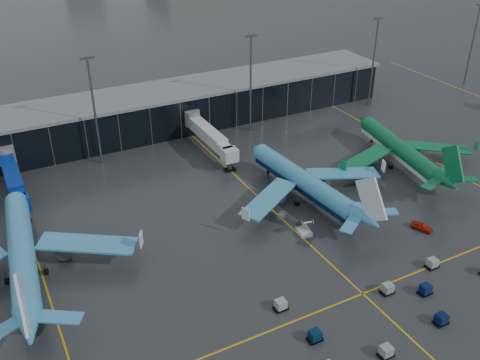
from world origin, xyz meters
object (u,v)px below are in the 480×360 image
airliner_arkefly (18,238)px  airliner_klm_near (303,170)px  baggage_carts (397,301)px  airliner_aer_lingus (400,139)px  service_van_red (422,226)px  mobile_airstair (304,230)px

airliner_arkefly → airliner_klm_near: size_ratio=1.08×
airliner_arkefly → baggage_carts: airliner_arkefly is taller
airliner_aer_lingus → baggage_carts: airliner_aer_lingus is taller
airliner_aer_lingus → baggage_carts: bearing=-121.8°
airliner_aer_lingus → service_van_red: (-14.77, -23.14, -5.53)m
airliner_klm_near → baggage_carts: airliner_klm_near is taller
baggage_carts → mobile_airstair: size_ratio=10.48×
airliner_aer_lingus → airliner_klm_near: bearing=-164.6°
airliner_aer_lingus → mobile_airstair: 38.26m
airliner_arkefly → airliner_aer_lingus: airliner_arkefly is taller
airliner_klm_near → service_van_red: (13.60, -20.77, -5.74)m
airliner_klm_near → mobile_airstair: (-6.96, -11.24, -5.68)m
airliner_arkefly → airliner_aer_lingus: size_ratio=1.11×
airliner_arkefly → mobile_airstair: airliner_arkefly is taller
airliner_klm_near → baggage_carts: bearing=-103.0°
airliner_arkefly → service_van_red: bearing=-13.0°
airliner_arkefly → baggage_carts: bearing=-30.7°
airliner_arkefly → mobile_airstair: (48.22, -12.91, -6.18)m
airliner_aer_lingus → mobile_airstair: size_ratio=11.37×
airliner_arkefly → service_van_red: airliner_arkefly is taller
service_van_red → baggage_carts: bearing=-167.0°
mobile_airstair → service_van_red: size_ratio=0.86×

